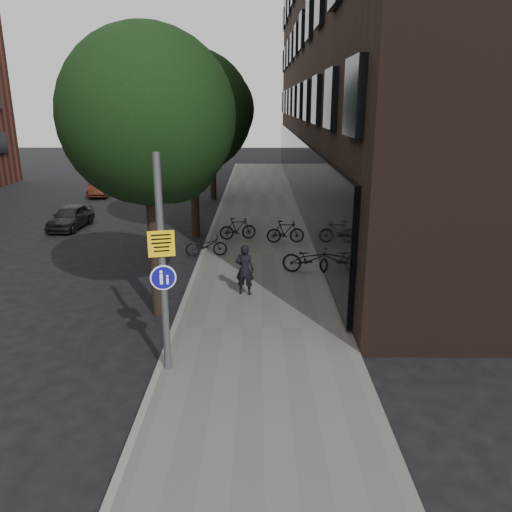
{
  "coord_description": "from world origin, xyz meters",
  "views": [
    {
      "loc": [
        0.15,
        -8.31,
        5.59
      ],
      "look_at": [
        0.09,
        3.45,
        2.0
      ],
      "focal_mm": 35.0,
      "sensor_mm": 36.0,
      "label": 1
    }
  ],
  "objects_px": {
    "parked_bike_facade_near": "(310,259)",
    "parked_car_near": "(71,217)",
    "signpost": "(162,266)",
    "pedestrian": "(245,270)"
  },
  "relations": [
    {
      "from": "parked_bike_facade_near",
      "to": "parked_car_near",
      "type": "relative_size",
      "value": 0.59
    },
    {
      "from": "signpost",
      "to": "pedestrian",
      "type": "xyz_separation_m",
      "value": [
        1.55,
        4.4,
        -1.56
      ]
    },
    {
      "from": "pedestrian",
      "to": "parked_bike_facade_near",
      "type": "distance_m",
      "value": 2.89
    },
    {
      "from": "pedestrian",
      "to": "parked_bike_facade_near",
      "type": "relative_size",
      "value": 0.8
    },
    {
      "from": "signpost",
      "to": "parked_car_near",
      "type": "bearing_deg",
      "value": 104.15
    },
    {
      "from": "pedestrian",
      "to": "parked_car_near",
      "type": "xyz_separation_m",
      "value": [
        -8.38,
        8.73,
        -0.34
      ]
    },
    {
      "from": "signpost",
      "to": "parked_bike_facade_near",
      "type": "bearing_deg",
      "value": 46.25
    },
    {
      "from": "parked_bike_facade_near",
      "to": "parked_car_near",
      "type": "xyz_separation_m",
      "value": [
        -10.53,
        6.82,
        -0.07
      ]
    },
    {
      "from": "signpost",
      "to": "parked_bike_facade_near",
      "type": "height_order",
      "value": "signpost"
    },
    {
      "from": "pedestrian",
      "to": "parked_car_near",
      "type": "height_order",
      "value": "pedestrian"
    }
  ]
}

